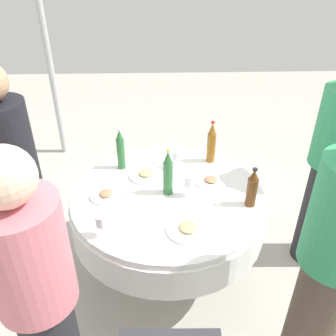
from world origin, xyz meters
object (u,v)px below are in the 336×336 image
object	(u,v)px
bottle_green_south	(168,173)
person_right	(15,183)
dining_table	(168,210)
bottle_green_east	(121,150)
bottle_brown_right	(252,188)
plate_mid	(188,229)
plate_outer	(106,195)
person_near	(40,299)
plate_far	(211,181)
plate_north	(146,174)
person_south	(332,263)
wine_glass_west	(190,182)
wine_glass_east	(101,222)
wine_glass_rear	(176,157)
person_east	(332,166)
bottle_amber_near	(211,143)

from	to	relation	value
bottle_green_south	person_right	bearing A→B (deg)	-88.40
dining_table	bottle_green_east	distance (m)	0.55
bottle_brown_right	plate_mid	size ratio (longest dim) A/B	1.06
plate_outer	person_near	size ratio (longest dim) A/B	0.13
dining_table	bottle_green_south	bearing A→B (deg)	-72.87
dining_table	person_right	world-z (taller)	person_right
plate_mid	plate_far	world-z (taller)	same
person_right	plate_mid	bearing A→B (deg)	-109.31
bottle_green_south	bottle_green_east	bearing A→B (deg)	-134.52
plate_outer	plate_north	world-z (taller)	same
plate_far	person_right	size ratio (longest dim) A/B	0.13
person_south	person_right	xyz separation A→B (m)	(-0.73, -1.74, 0.00)
wine_glass_west	dining_table	bearing A→B (deg)	-104.73
wine_glass_east	person_near	distance (m)	0.53
plate_far	person_near	world-z (taller)	person_near
wine_glass_rear	person_east	xyz separation A→B (m)	(0.18, 1.07, 0.02)
bottle_amber_near	bottle_brown_right	size ratio (longest dim) A/B	1.21
person_near	wine_glass_rear	bearing A→B (deg)	-85.62
wine_glass_rear	plate_outer	xyz separation A→B (m)	(0.32, -0.48, -0.09)
bottle_brown_right	plate_north	world-z (taller)	bottle_brown_right
bottle_brown_right	wine_glass_east	size ratio (longest dim) A/B	1.85
person_right	plate_north	bearing A→B (deg)	-75.55
wine_glass_rear	plate_north	size ratio (longest dim) A/B	0.60
bottle_amber_near	plate_far	distance (m)	0.33
bottle_green_east	plate_north	xyz separation A→B (m)	(0.12, 0.18, -0.14)
wine_glass_east	plate_mid	world-z (taller)	wine_glass_east
bottle_amber_near	plate_far	world-z (taller)	bottle_amber_near
bottle_green_south	person_near	distance (m)	1.08
wine_glass_east	plate_far	distance (m)	0.86
plate_mid	bottle_amber_near	bearing A→B (deg)	163.15
bottle_green_south	person_near	bearing A→B (deg)	-33.40
bottle_amber_near	plate_north	world-z (taller)	bottle_amber_near
wine_glass_west	bottle_green_south	bearing A→B (deg)	-104.70
wine_glass_rear	bottle_amber_near	bearing A→B (deg)	111.73
bottle_brown_right	plate_mid	distance (m)	0.49
plate_north	person_south	xyz separation A→B (m)	(0.97, 0.91, 0.11)
person_south	person_near	distance (m)	1.36
bottle_green_east	plate_north	distance (m)	0.26
bottle_green_east	plate_north	size ratio (longest dim) A/B	1.32
bottle_amber_near	bottle_green_east	size ratio (longest dim) A/B	1.02
bottle_brown_right	wine_glass_east	xyz separation A→B (m)	(0.26, -0.90, -0.02)
bottle_brown_right	wine_glass_rear	distance (m)	0.63
plate_north	wine_glass_east	bearing A→B (deg)	-20.79
dining_table	person_south	size ratio (longest dim) A/B	0.81
bottle_brown_right	person_east	size ratio (longest dim) A/B	0.17
wine_glass_rear	bottle_brown_right	bearing A→B (deg)	45.61
dining_table	wine_glass_west	xyz separation A→B (m)	(0.04, 0.14, 0.26)
wine_glass_east	person_south	distance (m)	1.20
bottle_amber_near	person_right	world-z (taller)	person_right
wine_glass_west	plate_north	bearing A→B (deg)	-130.42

